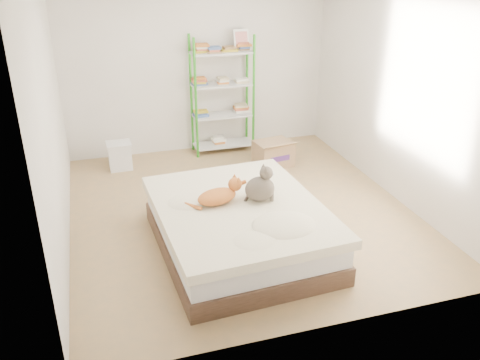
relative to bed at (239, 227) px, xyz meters
name	(u,v)px	position (x,y,z in m)	size (l,w,h in m)	color
room	(240,101)	(0.25, 0.78, 1.05)	(3.81, 4.21, 2.61)	tan
bed	(239,227)	(0.00, 0.00, 0.00)	(1.66, 2.03, 0.50)	brown
orange_cat	(217,195)	(-0.20, 0.09, 0.34)	(0.48, 0.26, 0.19)	orange
grey_cat	(260,184)	(0.23, 0.04, 0.43)	(0.26, 0.32, 0.36)	brown
shelf_unit	(223,90)	(0.56, 2.67, 0.67)	(0.88, 0.36, 1.74)	green
cardboard_box	(273,153)	(1.07, 1.93, -0.08)	(0.54, 0.53, 0.39)	tan
white_bin	(120,156)	(-0.98, 2.41, -0.06)	(0.33, 0.29, 0.38)	silver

